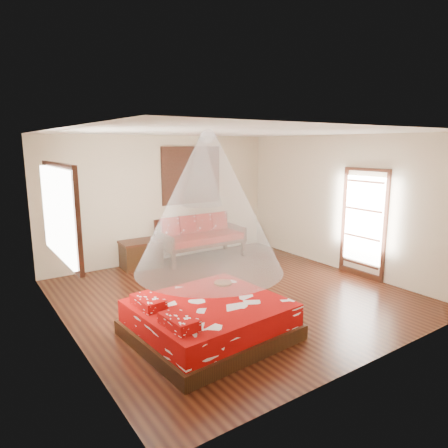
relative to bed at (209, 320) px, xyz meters
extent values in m
cube|color=black|center=(1.20, 1.08, -0.26)|extent=(5.50, 5.50, 0.02)
cube|color=white|center=(1.20, 1.08, 2.56)|extent=(5.50, 5.50, 0.02)
cube|color=beige|center=(-1.56, 1.08, 1.15)|extent=(0.02, 5.50, 2.80)
cube|color=beige|center=(3.96, 1.08, 1.15)|extent=(0.02, 5.50, 2.80)
cube|color=beige|center=(1.20, 3.84, 1.15)|extent=(5.50, 0.02, 2.80)
cube|color=beige|center=(1.20, -1.68, 1.15)|extent=(5.50, 0.02, 2.80)
cube|color=black|center=(0.02, 0.00, -0.15)|extent=(2.11, 1.94, 0.20)
cube|color=#960604|center=(0.02, 0.00, 0.10)|extent=(2.00, 1.83, 0.30)
cube|color=#960604|center=(-0.68, -0.43, 0.32)|extent=(0.32, 0.54, 0.13)
cube|color=#960604|center=(-0.73, 0.32, 0.32)|extent=(0.32, 0.54, 0.13)
cube|color=black|center=(1.01, 3.00, -0.04)|extent=(0.08, 0.08, 0.42)
cube|color=black|center=(2.87, 3.00, -0.04)|extent=(0.08, 0.08, 0.42)
cube|color=black|center=(1.01, 3.76, -0.04)|extent=(0.08, 0.08, 0.42)
cube|color=black|center=(2.87, 3.76, -0.04)|extent=(0.08, 0.08, 0.42)
cube|color=black|center=(1.94, 3.38, 0.13)|extent=(1.98, 0.88, 0.08)
cube|color=#7B0C04|center=(1.94, 3.38, 0.24)|extent=(1.92, 0.82, 0.14)
cube|color=black|center=(1.94, 3.78, 0.42)|extent=(1.98, 0.06, 0.55)
cube|color=black|center=(0.99, 3.38, 0.29)|extent=(0.06, 0.88, 0.30)
cube|color=black|center=(2.89, 3.38, 0.29)|extent=(0.06, 0.88, 0.30)
cube|color=#960604|center=(1.28, 3.66, 0.52)|extent=(0.42, 0.20, 0.43)
cube|color=#960604|center=(1.72, 3.66, 0.52)|extent=(0.42, 0.20, 0.43)
cube|color=#960604|center=(2.16, 3.66, 0.52)|extent=(0.42, 0.20, 0.43)
cube|color=#960604|center=(2.60, 3.66, 0.52)|extent=(0.42, 0.20, 0.43)
cube|color=black|center=(0.50, 3.53, 0.01)|extent=(0.83, 0.62, 0.53)
cube|color=black|center=(0.50, 3.53, 0.30)|extent=(0.88, 0.66, 0.05)
cube|color=black|center=(1.94, 3.80, 1.65)|extent=(1.52, 0.06, 1.32)
cube|color=black|center=(1.94, 3.79, 1.65)|extent=(1.35, 0.04, 1.10)
cube|color=black|center=(-1.52, 1.28, 1.45)|extent=(0.08, 1.74, 1.34)
cube|color=silver|center=(-1.48, 1.28, 1.45)|extent=(0.04, 1.54, 1.10)
cube|color=black|center=(3.92, 0.48, 0.80)|extent=(0.08, 1.02, 2.16)
cube|color=white|center=(3.90, 0.48, 0.90)|extent=(0.03, 0.82, 1.70)
cylinder|color=brown|center=(0.57, 0.49, 0.26)|extent=(0.27, 0.27, 0.03)
cone|color=white|center=(0.02, 0.00, 1.60)|extent=(1.97, 1.97, 1.80)
cone|color=white|center=(1.94, 3.33, 1.75)|extent=(0.91, 0.91, 1.50)
camera|label=1|loc=(-2.70, -4.32, 2.35)|focal=32.00mm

